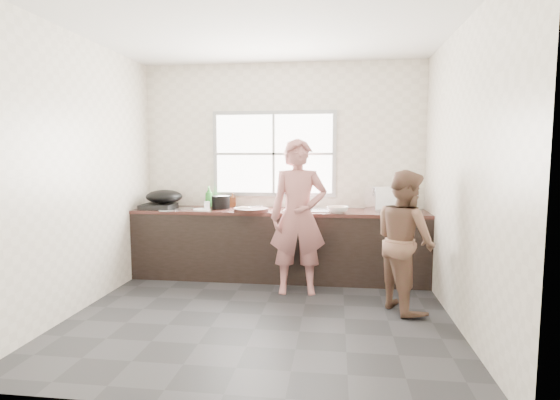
# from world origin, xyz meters

# --- Properties ---
(floor) EXTENTS (3.60, 3.20, 0.01)m
(floor) POSITION_xyz_m (0.00, 0.00, -0.01)
(floor) COLOR #28282B
(floor) RESTS_ON ground
(ceiling) EXTENTS (3.60, 3.20, 0.01)m
(ceiling) POSITION_xyz_m (0.00, 0.00, 2.71)
(ceiling) COLOR silver
(ceiling) RESTS_ON wall_back
(wall_back) EXTENTS (3.60, 0.01, 2.70)m
(wall_back) POSITION_xyz_m (0.00, 1.60, 1.35)
(wall_back) COLOR silver
(wall_back) RESTS_ON ground
(wall_left) EXTENTS (0.01, 3.20, 2.70)m
(wall_left) POSITION_xyz_m (-1.80, 0.00, 1.35)
(wall_left) COLOR silver
(wall_left) RESTS_ON ground
(wall_right) EXTENTS (0.01, 3.20, 2.70)m
(wall_right) POSITION_xyz_m (1.80, 0.00, 1.35)
(wall_right) COLOR beige
(wall_right) RESTS_ON ground
(wall_front) EXTENTS (3.60, 0.01, 2.70)m
(wall_front) POSITION_xyz_m (0.00, -1.60, 1.35)
(wall_front) COLOR beige
(wall_front) RESTS_ON ground
(cabinet) EXTENTS (3.60, 0.62, 0.82)m
(cabinet) POSITION_xyz_m (0.00, 1.29, 0.41)
(cabinet) COLOR black
(cabinet) RESTS_ON floor
(countertop) EXTENTS (3.60, 0.64, 0.04)m
(countertop) POSITION_xyz_m (0.00, 1.29, 0.84)
(countertop) COLOR #361B16
(countertop) RESTS_ON cabinet
(sink) EXTENTS (0.55, 0.45, 0.02)m
(sink) POSITION_xyz_m (0.35, 1.29, 0.86)
(sink) COLOR silver
(sink) RESTS_ON countertop
(faucet) EXTENTS (0.02, 0.02, 0.30)m
(faucet) POSITION_xyz_m (0.35, 1.49, 1.01)
(faucet) COLOR silver
(faucet) RESTS_ON countertop
(window_frame) EXTENTS (1.60, 0.05, 1.10)m
(window_frame) POSITION_xyz_m (-0.10, 1.59, 1.55)
(window_frame) COLOR #9EA0A5
(window_frame) RESTS_ON wall_back
(window_glazing) EXTENTS (1.50, 0.01, 1.00)m
(window_glazing) POSITION_xyz_m (-0.10, 1.57, 1.55)
(window_glazing) COLOR white
(window_glazing) RESTS_ON window_frame
(woman) EXTENTS (0.62, 0.45, 1.60)m
(woman) POSITION_xyz_m (0.29, 0.73, 0.80)
(woman) COLOR #B4706C
(woman) RESTS_ON floor
(person_side) EXTENTS (0.76, 0.84, 1.39)m
(person_side) POSITION_xyz_m (1.39, 0.34, 0.70)
(person_side) COLOR brown
(person_side) RESTS_ON floor
(cutting_board) EXTENTS (0.51, 0.51, 0.04)m
(cutting_board) POSITION_xyz_m (-0.31, 1.08, 0.88)
(cutting_board) COLOR black
(cutting_board) RESTS_ON countertop
(cleaver) EXTENTS (0.21, 0.17, 0.01)m
(cleaver) POSITION_xyz_m (-0.29, 1.27, 0.90)
(cleaver) COLOR silver
(cleaver) RESTS_ON cutting_board
(bowl_mince) EXTENTS (0.25, 0.25, 0.05)m
(bowl_mince) POSITION_xyz_m (-0.40, 1.08, 0.88)
(bowl_mince) COLOR silver
(bowl_mince) RESTS_ON countertop
(bowl_crabs) EXTENTS (0.27, 0.27, 0.06)m
(bowl_crabs) POSITION_xyz_m (0.72, 1.08, 0.89)
(bowl_crabs) COLOR silver
(bowl_crabs) RESTS_ON countertop
(bowl_held) EXTENTS (0.21, 0.21, 0.06)m
(bowl_held) POSITION_xyz_m (0.34, 1.21, 0.89)
(bowl_held) COLOR silver
(bowl_held) RESTS_ON countertop
(black_pot) EXTENTS (0.28, 0.28, 0.16)m
(black_pot) POSITION_xyz_m (-0.74, 1.30, 0.94)
(black_pot) COLOR black
(black_pot) RESTS_ON countertop
(plate_food) EXTENTS (0.27, 0.27, 0.02)m
(plate_food) POSITION_xyz_m (-0.93, 1.12, 0.87)
(plate_food) COLOR white
(plate_food) RESTS_ON countertop
(bottle_green) EXTENTS (0.11, 0.11, 0.27)m
(bottle_green) POSITION_xyz_m (-0.93, 1.44, 1.00)
(bottle_green) COLOR #2C872D
(bottle_green) RESTS_ON countertop
(bottle_brown_tall) EXTENTS (0.10, 0.10, 0.17)m
(bottle_brown_tall) POSITION_xyz_m (-0.64, 1.52, 0.94)
(bottle_brown_tall) COLOR #502914
(bottle_brown_tall) RESTS_ON countertop
(bottle_brown_short) EXTENTS (0.14, 0.14, 0.15)m
(bottle_brown_short) POSITION_xyz_m (-0.80, 1.38, 0.94)
(bottle_brown_short) COLOR #422910
(bottle_brown_short) RESTS_ON countertop
(glass_jar) EXTENTS (0.08, 0.08, 0.10)m
(glass_jar) POSITION_xyz_m (-0.88, 1.17, 0.91)
(glass_jar) COLOR white
(glass_jar) RESTS_ON countertop
(burner) EXTENTS (0.40, 0.40, 0.06)m
(burner) POSITION_xyz_m (-1.53, 1.22, 0.89)
(burner) COLOR black
(burner) RESTS_ON countertop
(wok) EXTENTS (0.48, 0.48, 0.17)m
(wok) POSITION_xyz_m (-1.48, 1.29, 1.01)
(wok) COLOR black
(wok) RESTS_ON burner
(dish_rack) EXTENTS (0.48, 0.41, 0.30)m
(dish_rack) POSITION_xyz_m (1.30, 1.36, 1.01)
(dish_rack) COLOR silver
(dish_rack) RESTS_ON countertop
(pot_lid_left) EXTENTS (0.28, 0.28, 0.01)m
(pot_lid_left) POSITION_xyz_m (-1.34, 1.08, 0.87)
(pot_lid_left) COLOR #A8AAAF
(pot_lid_left) RESTS_ON countertop
(pot_lid_right) EXTENTS (0.29, 0.29, 0.01)m
(pot_lid_right) POSITION_xyz_m (-1.17, 1.21, 0.87)
(pot_lid_right) COLOR #A4A6AB
(pot_lid_right) RESTS_ON countertop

